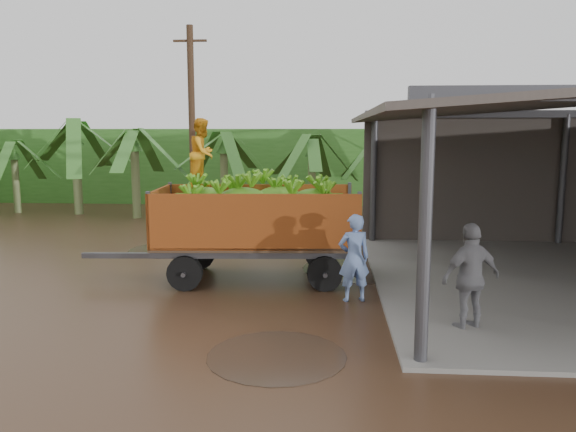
{
  "coord_description": "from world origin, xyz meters",
  "views": [
    {
      "loc": [
        3.88,
        -11.83,
        3.48
      ],
      "look_at": [
        2.93,
        1.57,
        1.45
      ],
      "focal_mm": 35.0,
      "sensor_mm": 36.0,
      "label": 1
    }
  ],
  "objects_px": {
    "utility_pole": "(192,126)",
    "man_grey": "(471,278)",
    "banana_trailer": "(256,220)",
    "man_blue": "(354,258)"
  },
  "relations": [
    {
      "from": "utility_pole",
      "to": "man_grey",
      "type": "bearing_deg",
      "value": -55.02
    },
    {
      "from": "banana_trailer",
      "to": "man_grey",
      "type": "xyz_separation_m",
      "value": [
        4.18,
        -3.24,
        -0.45
      ]
    },
    {
      "from": "banana_trailer",
      "to": "utility_pole",
      "type": "bearing_deg",
      "value": 110.32
    },
    {
      "from": "man_grey",
      "to": "man_blue",
      "type": "bearing_deg",
      "value": -63.14
    },
    {
      "from": "man_blue",
      "to": "banana_trailer",
      "type": "bearing_deg",
      "value": -50.06
    },
    {
      "from": "banana_trailer",
      "to": "man_grey",
      "type": "relative_size",
      "value": 3.39
    },
    {
      "from": "man_blue",
      "to": "utility_pole",
      "type": "xyz_separation_m",
      "value": [
        -5.49,
        8.97,
        2.75
      ]
    },
    {
      "from": "man_blue",
      "to": "utility_pole",
      "type": "bearing_deg",
      "value": -73.05
    },
    {
      "from": "man_blue",
      "to": "utility_pole",
      "type": "distance_m",
      "value": 10.87
    },
    {
      "from": "man_grey",
      "to": "banana_trailer",
      "type": "bearing_deg",
      "value": -60.69
    }
  ]
}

